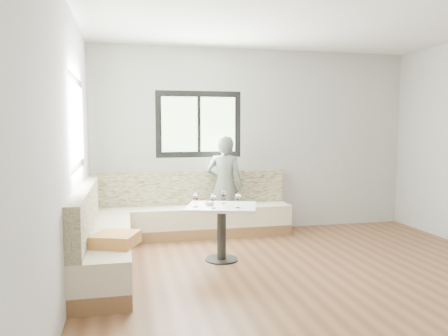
% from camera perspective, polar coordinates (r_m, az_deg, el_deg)
% --- Properties ---
extents(room, '(5.01, 5.01, 2.81)m').
position_cam_1_polar(room, '(4.54, 12.07, 2.77)').
color(room, brown).
rests_on(room, ground).
extents(banquette, '(2.90, 2.80, 0.95)m').
position_cam_1_polar(banquette, '(5.82, -8.58, -7.36)').
color(banquette, brown).
rests_on(banquette, ground).
extents(table, '(0.97, 0.85, 0.67)m').
position_cam_1_polar(table, '(5.28, -0.32, -6.71)').
color(table, black).
rests_on(table, ground).
extents(person, '(0.64, 0.54, 1.49)m').
position_cam_1_polar(person, '(6.44, 0.11, -2.35)').
color(person, '#5B635C').
rests_on(person, ground).
extents(olive_ramekin, '(0.11, 0.11, 0.04)m').
position_cam_1_polar(olive_ramekin, '(5.28, -1.91, -4.62)').
color(olive_ramekin, white).
rests_on(olive_ramekin, table).
extents(wine_glass_a, '(0.08, 0.08, 0.17)m').
position_cam_1_polar(wine_glass_a, '(5.13, -3.70, -3.80)').
color(wine_glass_a, white).
rests_on(wine_glass_a, table).
extents(wine_glass_b, '(0.08, 0.08, 0.17)m').
position_cam_1_polar(wine_glass_b, '(5.05, -1.40, -3.93)').
color(wine_glass_b, white).
rests_on(wine_glass_b, table).
extents(wine_glass_c, '(0.08, 0.08, 0.17)m').
position_cam_1_polar(wine_glass_c, '(5.08, 1.85, -3.88)').
color(wine_glass_c, white).
rests_on(wine_glass_c, table).
extents(wine_glass_d, '(0.08, 0.08, 0.17)m').
position_cam_1_polar(wine_glass_d, '(5.37, -0.05, -3.37)').
color(wine_glass_d, white).
rests_on(wine_glass_d, table).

